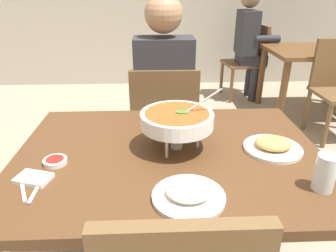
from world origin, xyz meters
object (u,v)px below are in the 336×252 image
at_px(sauce_dish, 55,161).
at_px(dining_table_far, 315,61).
at_px(dining_table_main, 169,172).
at_px(chair_bg_left, 250,57).
at_px(chair_diner_main, 164,124).
at_px(patron_bg_left, 250,39).
at_px(rice_plate, 189,194).
at_px(diner_main, 164,88).
at_px(curry_bowl, 177,120).
at_px(drink_glass, 325,174).
at_px(appetizer_plate, 273,146).

bearing_deg(sauce_dish, dining_table_far, 45.98).
distance_m(dining_table_main, chair_bg_left, 2.93).
height_order(chair_diner_main, patron_bg_left, patron_bg_left).
xyz_separation_m(dining_table_main, patron_bg_left, (1.08, 2.63, 0.12)).
bearing_deg(patron_bg_left, sauce_dish, -119.46).
relative_size(dining_table_main, rice_plate, 5.27).
relative_size(diner_main, curry_bowl, 3.94).
distance_m(dining_table_main, drink_glass, 0.60).
xyz_separation_m(sauce_dish, drink_glass, (0.95, -0.20, 0.05)).
bearing_deg(chair_diner_main, dining_table_main, -90.00).
relative_size(chair_diner_main, drink_glass, 6.92).
xyz_separation_m(curry_bowl, sauce_dish, (-0.48, -0.11, -0.12)).
relative_size(curry_bowl, patron_bg_left, 0.25).
bearing_deg(curry_bowl, sauce_dish, -167.28).
relative_size(diner_main, rice_plate, 5.46).
bearing_deg(sauce_dish, drink_glass, -11.99).
distance_m(dining_table_main, sauce_dish, 0.47).
relative_size(curry_bowl, rice_plate, 1.39).
xyz_separation_m(drink_glass, patron_bg_left, (0.57, 2.91, -0.04)).
relative_size(diner_main, chair_bg_left, 1.46).
xyz_separation_m(appetizer_plate, dining_table_far, (1.22, 2.10, -0.15)).
xyz_separation_m(dining_table_main, sauce_dish, (-0.45, -0.07, 0.11)).
height_order(diner_main, sauce_dish, diner_main).
xyz_separation_m(dining_table_main, chair_diner_main, (-0.00, 0.75, -0.11)).
bearing_deg(sauce_dish, curry_bowl, 12.72).
relative_size(rice_plate, chair_bg_left, 0.27).
bearing_deg(appetizer_plate, dining_table_far, 59.89).
relative_size(drink_glass, patron_bg_left, 0.10).
height_order(rice_plate, sauce_dish, rice_plate).
relative_size(chair_diner_main, sauce_dish, 10.00).
bearing_deg(sauce_dish, chair_bg_left, 60.33).
height_order(diner_main, dining_table_far, diner_main).
height_order(diner_main, rice_plate, diner_main).
bearing_deg(chair_diner_main, rice_plate, -87.42).
distance_m(dining_table_far, chair_bg_left, 0.80).
bearing_deg(dining_table_far, rice_plate, -123.67).
bearing_deg(appetizer_plate, drink_glass, -74.79).
distance_m(dining_table_main, patron_bg_left, 2.85).
relative_size(appetizer_plate, patron_bg_left, 0.18).
bearing_deg(dining_table_far, curry_bowl, -128.13).
distance_m(rice_plate, sauce_dish, 0.55).
bearing_deg(dining_table_main, appetizer_plate, -0.26).
bearing_deg(dining_table_far, chair_diner_main, -140.76).
bearing_deg(chair_bg_left, dining_table_main, -112.73).
relative_size(sauce_dish, dining_table_far, 0.09).
bearing_deg(drink_glass, sauce_dish, 168.01).
xyz_separation_m(appetizer_plate, drink_glass, (0.07, -0.27, 0.04)).
distance_m(chair_diner_main, appetizer_plate, 0.90).
xyz_separation_m(dining_table_main, appetizer_plate, (0.43, -0.00, 0.12)).
bearing_deg(rice_plate, chair_bg_left, 70.18).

